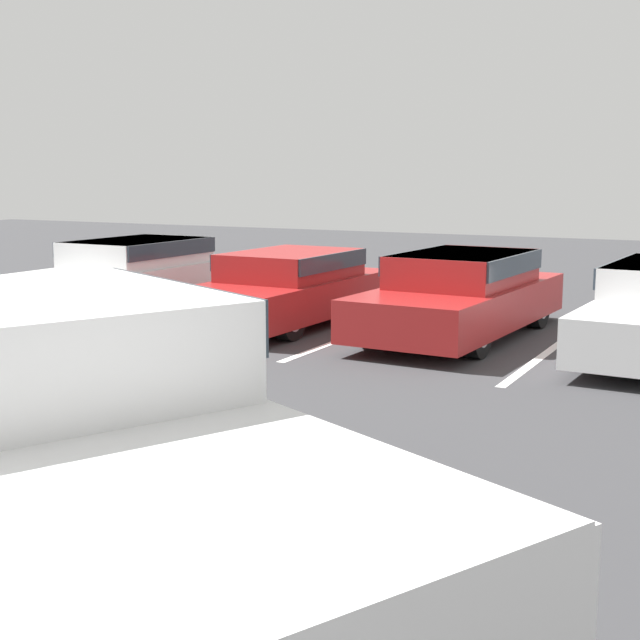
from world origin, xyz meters
TOP-DOWN VIEW (x-y plane):
  - stall_stripe_a at (-6.61, 9.48)m, footprint 0.12×5.36m
  - stall_stripe_b at (-3.76, 9.48)m, footprint 0.12×5.36m
  - stall_stripe_c at (-0.91, 9.48)m, footprint 0.12×5.36m
  - stall_stripe_d at (1.95, 9.48)m, footprint 0.12×5.36m
  - pickup_truck at (1.08, 0.83)m, footprint 6.16×4.44m
  - parked_sedan_a at (-5.24, 9.31)m, footprint 1.85×4.59m
  - parked_sedan_b at (-2.24, 9.41)m, footprint 1.83×4.25m
  - parked_sedan_c at (0.53, 9.60)m, footprint 1.96×4.63m
  - wheel_stop_curb at (-2.55, 12.49)m, footprint 1.68×0.20m

SIDE VIEW (x-z plane):
  - stall_stripe_a at x=-6.61m, z-range 0.00..0.01m
  - stall_stripe_b at x=-3.76m, z-range 0.00..0.01m
  - stall_stripe_c at x=-0.91m, z-range 0.00..0.01m
  - stall_stripe_d at x=1.95m, z-range 0.00..0.01m
  - wheel_stop_curb at x=-2.55m, z-range 0.00..0.14m
  - parked_sedan_b at x=-2.24m, z-range 0.04..1.19m
  - parked_sedan_a at x=-5.24m, z-range 0.04..1.27m
  - parked_sedan_c at x=0.53m, z-range 0.04..1.27m
  - pickup_truck at x=1.08m, z-range 0.00..1.70m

